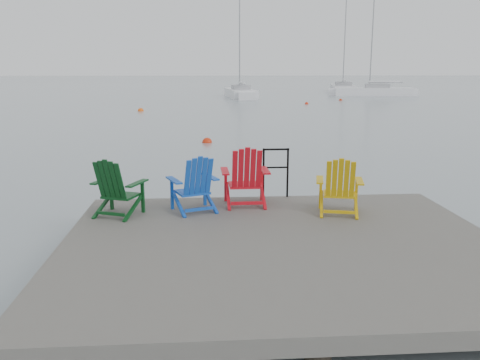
{
  "coord_description": "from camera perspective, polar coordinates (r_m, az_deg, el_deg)",
  "views": [
    {
      "loc": [
        -1.06,
        -6.48,
        2.8
      ],
      "look_at": [
        -0.4,
        2.35,
        0.85
      ],
      "focal_mm": 38.0,
      "sensor_mm": 36.0,
      "label": 1
    }
  ],
  "objects": [
    {
      "name": "dock",
      "position": [
        7.01,
        4.77,
        -8.11
      ],
      "size": [
        6.0,
        5.0,
        1.4
      ],
      "color": "#2F2D29",
      "rests_on": "ground"
    },
    {
      "name": "handrail",
      "position": [
        9.2,
        4.03,
        1.37
      ],
      "size": [
        0.48,
        0.04,
        0.9
      ],
      "color": "black",
      "rests_on": "dock"
    },
    {
      "name": "chair_green",
      "position": [
        8.24,
        -13.71,
        -0.8
      ],
      "size": [
        0.9,
        0.86,
        0.93
      ],
      "rotation": [
        0.0,
        0.0,
        -0.38
      ],
      "color": "#0A3915",
      "rests_on": "dock"
    },
    {
      "name": "chair_blue",
      "position": [
        8.28,
        -5.11,
        -0.41
      ],
      "size": [
        0.89,
        0.85,
        0.93
      ],
      "rotation": [
        0.0,
        0.0,
        0.36
      ],
      "color": "#1147B3",
      "rests_on": "dock"
    },
    {
      "name": "ground",
      "position": [
        7.14,
        4.72,
        -10.72
      ],
      "size": [
        400.0,
        400.0,
        0.0
      ],
      "primitive_type": "plane",
      "color": "slate",
      "rests_on": "ground"
    },
    {
      "name": "sailboat_far",
      "position": [
        56.15,
        14.75,
        9.53
      ],
      "size": [
        8.21,
        3.39,
        11.06
      ],
      "rotation": [
        0.0,
        0.0,
        1.4
      ],
      "color": "white",
      "rests_on": "ground"
    },
    {
      "name": "chair_yellow",
      "position": [
        8.26,
        11.12,
        -0.64
      ],
      "size": [
        0.84,
        0.8,
        0.93
      ],
      "rotation": [
        0.0,
        0.0,
        -0.22
      ],
      "color": "#C89C0B",
      "rests_on": "dock"
    },
    {
      "name": "buoy_c",
      "position": [
        41.59,
        7.49,
        8.46
      ],
      "size": [
        0.32,
        0.32,
        0.32
      ],
      "primitive_type": "sphere",
      "color": "red",
      "rests_on": "ground"
    },
    {
      "name": "chair_red",
      "position": [
        8.6,
        0.64,
        0.43
      ],
      "size": [
        0.82,
        0.76,
        1.02
      ],
      "rotation": [
        0.0,
        0.0,
        0.01
      ],
      "color": "red",
      "rests_on": "dock"
    },
    {
      "name": "sailboat_mid",
      "position": [
        64.17,
        11.48,
        10.0
      ],
      "size": [
        4.73,
        10.63,
        13.97
      ],
      "rotation": [
        0.0,
        0.0,
        -0.21
      ],
      "color": "silver",
      "rests_on": "ground"
    },
    {
      "name": "buoy_d",
      "position": [
        46.67,
        11.22,
        8.75
      ],
      "size": [
        0.32,
        0.32,
        0.32
      ],
      "primitive_type": "sphere",
      "color": "red",
      "rests_on": "ground"
    },
    {
      "name": "buoy_a",
      "position": [
        19.69,
        -3.72,
        4.22
      ],
      "size": [
        0.39,
        0.39,
        0.39
      ],
      "primitive_type": "sphere",
      "color": "red",
      "rests_on": "ground"
    },
    {
      "name": "buoy_b",
      "position": [
        34.97,
        -11.09,
        7.6
      ],
      "size": [
        0.41,
        0.41,
        0.41
      ],
      "primitive_type": "sphere",
      "color": "#F75A0E",
      "rests_on": "ground"
    },
    {
      "name": "sailboat_near",
      "position": [
        50.79,
        0.03,
        9.67
      ],
      "size": [
        2.78,
        8.83,
        11.99
      ],
      "rotation": [
        0.0,
        0.0,
        0.06
      ],
      "color": "white",
      "rests_on": "ground"
    }
  ]
}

